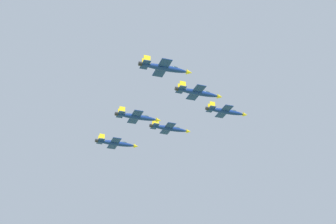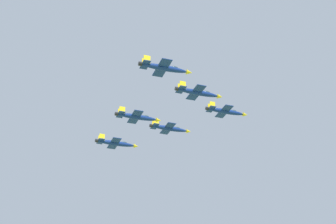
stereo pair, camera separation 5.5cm
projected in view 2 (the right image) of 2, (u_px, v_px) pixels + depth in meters
jet_lead at (226, 111)px, 244.70m from camera, size 11.46×18.95×3.99m
jet_left_wingman at (170, 128)px, 251.06m from camera, size 11.28×18.70×3.94m
jet_right_wingman at (198, 92)px, 223.92m from camera, size 11.78×19.55×4.12m
jet_left_outer at (116, 143)px, 257.72m from camera, size 11.84×19.56×4.12m
jet_right_outer at (164, 68)px, 203.49m from camera, size 11.90×19.62×4.13m
jet_slot_rear at (137, 117)px, 229.18m from camera, size 11.37×18.77×3.95m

